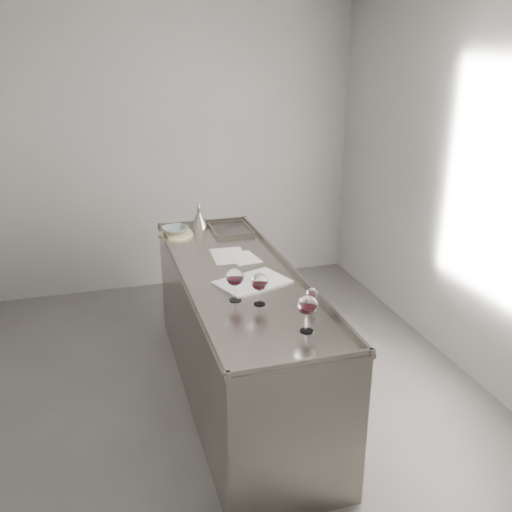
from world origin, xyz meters
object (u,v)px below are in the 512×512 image
object	(u,v)px
wine_glass_middle	(259,283)
wine_glass_small	(312,294)
notebook	(252,282)
wine_funnel	(199,220)
wine_glass_left	(235,278)
counter	(239,337)
wine_glass_right	(307,306)
ceramic_bowl	(175,230)

from	to	relation	value
wine_glass_middle	wine_glass_small	distance (m)	0.31
notebook	wine_funnel	distance (m)	1.25
wine_glass_left	wine_glass_middle	xyz separation A→B (m)	(0.12, -0.09, -0.01)
counter	wine_glass_small	xyz separation A→B (m)	(0.27, -0.62, 0.56)
wine_glass_right	notebook	xyz separation A→B (m)	(-0.10, 0.71, -0.14)
counter	wine_glass_middle	distance (m)	0.77
counter	wine_glass_right	world-z (taller)	wine_glass_right
notebook	ceramic_bowl	xyz separation A→B (m)	(-0.32, 1.10, 0.04)
notebook	ceramic_bowl	distance (m)	1.15
counter	wine_glass_middle	size ratio (longest dim) A/B	12.46
wine_glass_right	wine_glass_left	bearing A→B (deg)	118.96
counter	wine_glass_right	size ratio (longest dim) A/B	11.56
counter	ceramic_bowl	world-z (taller)	ceramic_bowl
counter	wine_glass_right	bearing A→B (deg)	-80.59
ceramic_bowl	wine_glass_small	bearing A→B (deg)	-70.52
wine_glass_left	ceramic_bowl	bearing A→B (deg)	96.52
wine_glass_middle	ceramic_bowl	size ratio (longest dim) A/B	0.96
counter	notebook	bearing A→B (deg)	-73.55
counter	wine_glass_middle	world-z (taller)	wine_glass_middle
wine_glass_middle	wine_glass_right	distance (m)	0.42
wine_glass_right	counter	bearing A→B (deg)	99.41
wine_glass_left	wine_glass_middle	world-z (taller)	wine_glass_left
wine_glass_middle	wine_glass_small	xyz separation A→B (m)	(0.27, -0.14, -0.05)
wine_glass_middle	wine_glass_left	bearing A→B (deg)	143.43
wine_glass_right	ceramic_bowl	bearing A→B (deg)	103.05
counter	wine_glass_small	bearing A→B (deg)	-66.00
ceramic_bowl	wine_glass_left	bearing A→B (deg)	-83.48
wine_glass_small	notebook	distance (m)	0.51
wine_glass_middle	wine_glass_small	bearing A→B (deg)	-26.18
notebook	ceramic_bowl	world-z (taller)	ceramic_bowl
wine_glass_small	wine_funnel	size ratio (longest dim) A/B	0.58
counter	wine_glass_left	bearing A→B (deg)	-107.54
wine_glass_left	notebook	size ratio (longest dim) A/B	0.41
wine_glass_left	ceramic_bowl	distance (m)	1.34
wine_glass_left	notebook	xyz separation A→B (m)	(0.17, 0.23, -0.14)
wine_glass_right	wine_glass_small	distance (m)	0.30
wine_glass_middle	wine_glass_small	size ratio (longest dim) A/B	1.52
wine_funnel	counter	bearing A→B (deg)	-87.26
wine_glass_left	wine_glass_right	world-z (taller)	same
wine_glass_left	wine_glass_right	size ratio (longest dim) A/B	1.00
wine_glass_right	notebook	world-z (taller)	wine_glass_right
counter	wine_glass_small	world-z (taller)	wine_glass_small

